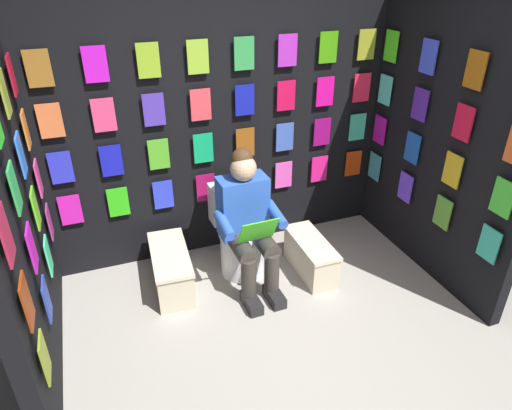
# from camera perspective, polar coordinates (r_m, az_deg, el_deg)

# --- Properties ---
(ground_plane) EXTENTS (30.00, 30.00, 0.00)m
(ground_plane) POSITION_cam_1_polar(r_m,az_deg,el_deg) (3.26, 6.74, -21.51)
(ground_plane) COLOR #9E998E
(display_wall_back) EXTENTS (3.16, 0.14, 2.28)m
(display_wall_back) POSITION_cam_1_polar(r_m,az_deg,el_deg) (4.05, -4.36, 9.24)
(display_wall_back) COLOR black
(display_wall_back) RESTS_ON ground
(display_wall_left) EXTENTS (0.14, 1.82, 2.28)m
(display_wall_left) POSITION_cam_1_polar(r_m,az_deg,el_deg) (4.02, 22.26, 6.95)
(display_wall_left) COLOR black
(display_wall_left) RESTS_ON ground
(display_wall_right) EXTENTS (0.14, 1.82, 2.28)m
(display_wall_right) POSITION_cam_1_polar(r_m,az_deg,el_deg) (3.07, -27.97, -1.03)
(display_wall_right) COLOR black
(display_wall_right) RESTS_ON ground
(toilet) EXTENTS (0.41, 0.56, 0.77)m
(toilet) POSITION_cam_1_polar(r_m,az_deg,el_deg) (4.01, -2.14, -3.91)
(toilet) COLOR white
(toilet) RESTS_ON ground
(person_reading) EXTENTS (0.53, 0.69, 1.19)m
(person_reading) POSITION_cam_1_polar(r_m,az_deg,el_deg) (3.69, -1.00, -2.12)
(person_reading) COLOR blue
(person_reading) RESTS_ON ground
(comic_longbox_near) EXTENTS (0.35, 0.75, 0.34)m
(comic_longbox_near) POSITION_cam_1_polar(r_m,az_deg,el_deg) (3.94, -10.56, -7.89)
(comic_longbox_near) COLOR beige
(comic_longbox_near) RESTS_ON ground
(comic_longbox_far) EXTENTS (0.27, 0.65, 0.32)m
(comic_longbox_far) POSITION_cam_1_polar(r_m,az_deg,el_deg) (4.07, 6.84, -6.36)
(comic_longbox_far) COLOR beige
(comic_longbox_far) RESTS_ON ground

